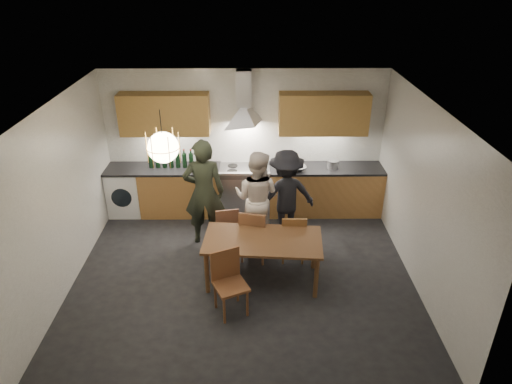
{
  "coord_description": "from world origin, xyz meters",
  "views": [
    {
      "loc": [
        0.14,
        -5.55,
        4.25
      ],
      "look_at": [
        0.19,
        0.4,
        1.2
      ],
      "focal_mm": 32.0,
      "sensor_mm": 36.0,
      "label": 1
    }
  ],
  "objects_px": {
    "chair_front": "(228,278)",
    "stock_pot": "(333,164)",
    "chair_back_left": "(227,226)",
    "person_right": "(286,195)",
    "dining_table": "(263,244)",
    "mixing_bowl": "(296,168)",
    "person_mid": "(257,198)",
    "person_left": "(204,193)",
    "wine_bottles": "(171,158)"
  },
  "relations": [
    {
      "from": "person_mid",
      "to": "person_right",
      "type": "distance_m",
      "value": 0.49
    },
    {
      "from": "dining_table",
      "to": "stock_pot",
      "type": "xyz_separation_m",
      "value": [
        1.3,
        2.03,
        0.35
      ]
    },
    {
      "from": "person_right",
      "to": "mixing_bowl",
      "type": "xyz_separation_m",
      "value": [
        0.23,
        0.76,
        0.16
      ]
    },
    {
      "from": "dining_table",
      "to": "chair_back_left",
      "type": "xyz_separation_m",
      "value": [
        -0.55,
        0.76,
        -0.16
      ]
    },
    {
      "from": "chair_front",
      "to": "wine_bottles",
      "type": "relative_size",
      "value": 1.11
    },
    {
      "from": "person_left",
      "to": "chair_back_left",
      "type": "bearing_deg",
      "value": 137.56
    },
    {
      "from": "dining_table",
      "to": "stock_pot",
      "type": "distance_m",
      "value": 2.44
    },
    {
      "from": "person_right",
      "to": "mixing_bowl",
      "type": "distance_m",
      "value": 0.81
    },
    {
      "from": "chair_back_left",
      "to": "chair_front",
      "type": "bearing_deg",
      "value": 82.91
    },
    {
      "from": "chair_back_left",
      "to": "person_mid",
      "type": "bearing_deg",
      "value": -157.98
    },
    {
      "from": "mixing_bowl",
      "to": "stock_pot",
      "type": "relative_size",
      "value": 1.68
    },
    {
      "from": "chair_front",
      "to": "stock_pot",
      "type": "distance_m",
      "value": 3.22
    },
    {
      "from": "person_right",
      "to": "dining_table",
      "type": "bearing_deg",
      "value": 57.17
    },
    {
      "from": "person_mid",
      "to": "mixing_bowl",
      "type": "bearing_deg",
      "value": -106.3
    },
    {
      "from": "person_right",
      "to": "mixing_bowl",
      "type": "bearing_deg",
      "value": -121.27
    },
    {
      "from": "chair_back_left",
      "to": "chair_front",
      "type": "height_order",
      "value": "chair_front"
    },
    {
      "from": "wine_bottles",
      "to": "dining_table",
      "type": "bearing_deg",
      "value": -52.48
    },
    {
      "from": "dining_table",
      "to": "person_right",
      "type": "distance_m",
      "value": 1.28
    },
    {
      "from": "chair_back_left",
      "to": "person_right",
      "type": "height_order",
      "value": "person_right"
    },
    {
      "from": "person_right",
      "to": "stock_pot",
      "type": "relative_size",
      "value": 7.81
    },
    {
      "from": "chair_back_left",
      "to": "wine_bottles",
      "type": "relative_size",
      "value": 1.0
    },
    {
      "from": "person_left",
      "to": "stock_pot",
      "type": "xyz_separation_m",
      "value": [
        2.22,
        0.97,
        0.06
      ]
    },
    {
      "from": "chair_back_left",
      "to": "wine_bottles",
      "type": "height_order",
      "value": "wine_bottles"
    },
    {
      "from": "person_left",
      "to": "stock_pot",
      "type": "height_order",
      "value": "person_left"
    },
    {
      "from": "person_mid",
      "to": "person_left",
      "type": "bearing_deg",
      "value": 22.35
    },
    {
      "from": "dining_table",
      "to": "stock_pot",
      "type": "height_order",
      "value": "stock_pot"
    },
    {
      "from": "wine_bottles",
      "to": "person_right",
      "type": "bearing_deg",
      "value": -23.85
    },
    {
      "from": "mixing_bowl",
      "to": "stock_pot",
      "type": "xyz_separation_m",
      "value": [
        0.66,
        0.08,
        0.03
      ]
    },
    {
      "from": "person_left",
      "to": "person_right",
      "type": "xyz_separation_m",
      "value": [
        1.33,
        0.13,
        -0.12
      ]
    },
    {
      "from": "mixing_bowl",
      "to": "person_mid",
      "type": "bearing_deg",
      "value": -128.54
    },
    {
      "from": "chair_front",
      "to": "stock_pot",
      "type": "bearing_deg",
      "value": 31.77
    },
    {
      "from": "chair_front",
      "to": "person_mid",
      "type": "relative_size",
      "value": 0.56
    },
    {
      "from": "person_mid",
      "to": "person_right",
      "type": "height_order",
      "value": "person_mid"
    },
    {
      "from": "chair_back_left",
      "to": "chair_front",
      "type": "distance_m",
      "value": 1.38
    },
    {
      "from": "person_mid",
      "to": "person_right",
      "type": "bearing_deg",
      "value": -142.31
    },
    {
      "from": "dining_table",
      "to": "person_right",
      "type": "relative_size",
      "value": 1.1
    },
    {
      "from": "chair_back_left",
      "to": "person_left",
      "type": "height_order",
      "value": "person_left"
    },
    {
      "from": "person_left",
      "to": "person_mid",
      "type": "bearing_deg",
      "value": 177.35
    },
    {
      "from": "stock_pot",
      "to": "mixing_bowl",
      "type": "bearing_deg",
      "value": -173.49
    },
    {
      "from": "person_left",
      "to": "wine_bottles",
      "type": "height_order",
      "value": "person_left"
    },
    {
      "from": "person_left",
      "to": "person_mid",
      "type": "relative_size",
      "value": 1.13
    },
    {
      "from": "chair_back_left",
      "to": "person_right",
      "type": "xyz_separation_m",
      "value": [
        0.96,
        0.44,
        0.32
      ]
    },
    {
      "from": "dining_table",
      "to": "person_right",
      "type": "bearing_deg",
      "value": 75.93
    },
    {
      "from": "person_right",
      "to": "stock_pot",
      "type": "height_order",
      "value": "person_right"
    },
    {
      "from": "chair_front",
      "to": "person_left",
      "type": "distance_m",
      "value": 1.79
    },
    {
      "from": "person_left",
      "to": "person_mid",
      "type": "distance_m",
      "value": 0.85
    },
    {
      "from": "chair_back_left",
      "to": "person_mid",
      "type": "height_order",
      "value": "person_mid"
    },
    {
      "from": "chair_front",
      "to": "person_mid",
      "type": "xyz_separation_m",
      "value": [
        0.39,
        1.69,
        0.29
      ]
    },
    {
      "from": "chair_back_left",
      "to": "mixing_bowl",
      "type": "xyz_separation_m",
      "value": [
        1.19,
        1.2,
        0.48
      ]
    },
    {
      "from": "person_mid",
      "to": "mixing_bowl",
      "type": "xyz_separation_m",
      "value": [
        0.71,
        0.89,
        0.14
      ]
    }
  ]
}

